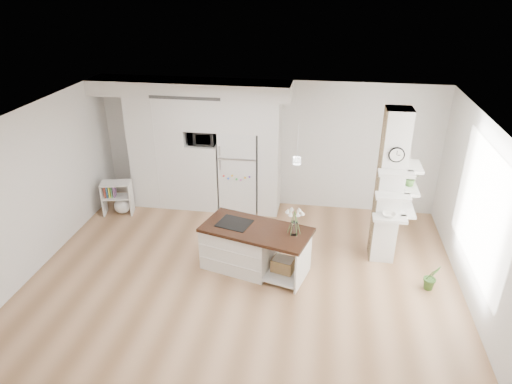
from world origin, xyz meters
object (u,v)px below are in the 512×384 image
at_px(refrigerator, 240,170).
at_px(kitchen_island, 246,245).
at_px(floor_plant_a, 432,277).
at_px(bookshelf, 119,200).

xyz_separation_m(refrigerator, kitchen_island, (0.51, -2.16, -0.45)).
height_order(kitchen_island, floor_plant_a, kitchen_island).
height_order(kitchen_island, bookshelf, kitchen_island).
bearing_deg(refrigerator, kitchen_island, -76.83).
bearing_deg(bookshelf, refrigerator, 1.69).
bearing_deg(floor_plant_a, refrigerator, 146.69).
height_order(refrigerator, kitchen_island, refrigerator).
xyz_separation_m(refrigerator, bookshelf, (-2.45, -0.66, -0.57)).
height_order(refrigerator, bookshelf, refrigerator).
relative_size(kitchen_island, bookshelf, 2.75).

